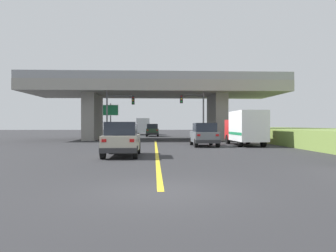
{
  "coord_description": "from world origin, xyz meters",
  "views": [
    {
      "loc": [
        -0.19,
        -8.82,
        1.85
      ],
      "look_at": [
        1.11,
        20.52,
        1.75
      ],
      "focal_mm": 34.12,
      "sensor_mm": 36.0,
      "label": 1
    }
  ],
  "objects_px": {
    "box_truck": "(245,128)",
    "traffic_signal_farside": "(116,109)",
    "suv_crossing": "(204,135)",
    "semi_truck_distant": "(143,126)",
    "suv_lead": "(122,139)",
    "traffic_signal_nearside": "(196,108)",
    "highway_sign": "(111,113)",
    "sedan_oncoming": "(152,130)"
  },
  "relations": [
    {
      "from": "traffic_signal_nearside",
      "to": "semi_truck_distant",
      "type": "xyz_separation_m",
      "value": [
        -6.73,
        23.98,
        -2.15
      ]
    },
    {
      "from": "highway_sign",
      "to": "semi_truck_distant",
      "type": "bearing_deg",
      "value": 82.11
    },
    {
      "from": "traffic_signal_farside",
      "to": "suv_crossing",
      "type": "bearing_deg",
      "value": -44.66
    },
    {
      "from": "box_truck",
      "to": "traffic_signal_farside",
      "type": "distance_m",
      "value": 14.74
    },
    {
      "from": "sedan_oncoming",
      "to": "traffic_signal_nearside",
      "type": "distance_m",
      "value": 16.65
    },
    {
      "from": "semi_truck_distant",
      "to": "traffic_signal_nearside",
      "type": "bearing_deg",
      "value": -74.32
    },
    {
      "from": "traffic_signal_farside",
      "to": "semi_truck_distant",
      "type": "bearing_deg",
      "value": 84.67
    },
    {
      "from": "suv_crossing",
      "to": "box_truck",
      "type": "relative_size",
      "value": 0.69
    },
    {
      "from": "traffic_signal_nearside",
      "to": "semi_truck_distant",
      "type": "height_order",
      "value": "traffic_signal_nearside"
    },
    {
      "from": "sedan_oncoming",
      "to": "traffic_signal_nearside",
      "type": "xyz_separation_m",
      "value": [
        5.01,
        -15.64,
        2.74
      ]
    },
    {
      "from": "suv_crossing",
      "to": "semi_truck_distant",
      "type": "bearing_deg",
      "value": 101.33
    },
    {
      "from": "box_truck",
      "to": "highway_sign",
      "type": "relative_size",
      "value": 1.49
    },
    {
      "from": "suv_lead",
      "to": "traffic_signal_nearside",
      "type": "height_order",
      "value": "traffic_signal_nearside"
    },
    {
      "from": "box_truck",
      "to": "highway_sign",
      "type": "xyz_separation_m",
      "value": [
        -13.29,
        9.27,
        1.62
      ]
    },
    {
      "from": "box_truck",
      "to": "traffic_signal_nearside",
      "type": "relative_size",
      "value": 1.09
    },
    {
      "from": "suv_lead",
      "to": "suv_crossing",
      "type": "distance_m",
      "value": 10.66
    },
    {
      "from": "box_truck",
      "to": "sedan_oncoming",
      "type": "height_order",
      "value": "box_truck"
    },
    {
      "from": "box_truck",
      "to": "traffic_signal_nearside",
      "type": "bearing_deg",
      "value": 114.28
    },
    {
      "from": "traffic_signal_farside",
      "to": "highway_sign",
      "type": "distance_m",
      "value": 1.88
    },
    {
      "from": "suv_crossing",
      "to": "traffic_signal_nearside",
      "type": "bearing_deg",
      "value": 87.54
    },
    {
      "from": "box_truck",
      "to": "sedan_oncoming",
      "type": "xyz_separation_m",
      "value": [
        -8.47,
        23.31,
        -0.6
      ]
    },
    {
      "from": "sedan_oncoming",
      "to": "traffic_signal_farside",
      "type": "distance_m",
      "value": 16.36
    },
    {
      "from": "box_truck",
      "to": "traffic_signal_nearside",
      "type": "height_order",
      "value": "traffic_signal_nearside"
    },
    {
      "from": "box_truck",
      "to": "sedan_oncoming",
      "type": "relative_size",
      "value": 1.43
    },
    {
      "from": "traffic_signal_farside",
      "to": "highway_sign",
      "type": "height_order",
      "value": "traffic_signal_farside"
    },
    {
      "from": "box_truck",
      "to": "suv_lead",
      "type": "bearing_deg",
      "value": -136.91
    },
    {
      "from": "suv_crossing",
      "to": "box_truck",
      "type": "height_order",
      "value": "box_truck"
    },
    {
      "from": "sedan_oncoming",
      "to": "traffic_signal_farside",
      "type": "bearing_deg",
      "value": -104.21
    },
    {
      "from": "sedan_oncoming",
      "to": "box_truck",
      "type": "bearing_deg",
      "value": -70.04
    },
    {
      "from": "suv_lead",
      "to": "semi_truck_distant",
      "type": "relative_size",
      "value": 0.64
    },
    {
      "from": "sedan_oncoming",
      "to": "traffic_signal_nearside",
      "type": "relative_size",
      "value": 0.76
    },
    {
      "from": "suv_crossing",
      "to": "traffic_signal_farside",
      "type": "bearing_deg",
      "value": 135.64
    },
    {
      "from": "box_truck",
      "to": "semi_truck_distant",
      "type": "distance_m",
      "value": 33.25
    },
    {
      "from": "traffic_signal_nearside",
      "to": "traffic_signal_farside",
      "type": "xyz_separation_m",
      "value": [
        -8.97,
        -0.01,
        -0.1
      ]
    },
    {
      "from": "suv_crossing",
      "to": "traffic_signal_nearside",
      "type": "relative_size",
      "value": 0.75
    },
    {
      "from": "box_truck",
      "to": "semi_truck_distant",
      "type": "relative_size",
      "value": 0.96
    },
    {
      "from": "traffic_signal_nearside",
      "to": "traffic_signal_farside",
      "type": "relative_size",
      "value": 1.06
    },
    {
      "from": "suv_lead",
      "to": "box_truck",
      "type": "distance_m",
      "value": 13.85
    },
    {
      "from": "traffic_signal_nearside",
      "to": "semi_truck_distant",
      "type": "distance_m",
      "value": 25.0
    },
    {
      "from": "box_truck",
      "to": "traffic_signal_farside",
      "type": "relative_size",
      "value": 1.15
    },
    {
      "from": "suv_lead",
      "to": "suv_crossing",
      "type": "bearing_deg",
      "value": 54.2
    },
    {
      "from": "traffic_signal_nearside",
      "to": "box_truck",
      "type": "bearing_deg",
      "value": -65.72
    }
  ]
}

